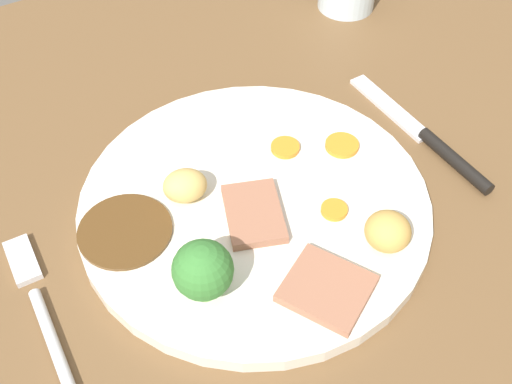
{
  "coord_description": "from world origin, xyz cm",
  "views": [
    {
      "loc": [
        -17.34,
        -29.4,
        45.14
      ],
      "look_at": [
        0.08,
        -0.11,
        6.0
      ],
      "focal_mm": 44.23,
      "sensor_mm": 36.0,
      "label": 1
    }
  ],
  "objects_px": {
    "roast_potato_left": "(388,231)",
    "roast_potato_right": "(185,186)",
    "broccoli_floret": "(203,271)",
    "fork": "(40,306)",
    "carrot_coin_front": "(342,145)",
    "knife": "(430,140)",
    "carrot_coin_side": "(334,210)",
    "carrot_coin_back": "(285,147)",
    "dinner_plate": "(256,205)",
    "meat_slice_main": "(323,291)",
    "meat_slice_under": "(254,213)"
  },
  "relations": [
    {
      "from": "roast_potato_right",
      "to": "knife",
      "type": "bearing_deg",
      "value": -11.23
    },
    {
      "from": "meat_slice_main",
      "to": "carrot_coin_back",
      "type": "bearing_deg",
      "value": 67.89
    },
    {
      "from": "carrot_coin_side",
      "to": "broccoli_floret",
      "type": "bearing_deg",
      "value": -173.43
    },
    {
      "from": "carrot_coin_back",
      "to": "meat_slice_main",
      "type": "bearing_deg",
      "value": -112.11
    },
    {
      "from": "carrot_coin_side",
      "to": "knife",
      "type": "height_order",
      "value": "carrot_coin_side"
    },
    {
      "from": "broccoli_floret",
      "to": "fork",
      "type": "relative_size",
      "value": 0.34
    },
    {
      "from": "meat_slice_under",
      "to": "carrot_coin_side",
      "type": "height_order",
      "value": "meat_slice_under"
    },
    {
      "from": "dinner_plate",
      "to": "roast_potato_right",
      "type": "xyz_separation_m",
      "value": [
        -0.05,
        0.03,
        0.02
      ]
    },
    {
      "from": "knife",
      "to": "meat_slice_under",
      "type": "bearing_deg",
      "value": 89.26
    },
    {
      "from": "meat_slice_under",
      "to": "broccoli_floret",
      "type": "bearing_deg",
      "value": -147.19
    },
    {
      "from": "dinner_plate",
      "to": "meat_slice_main",
      "type": "relative_size",
      "value": 4.88
    },
    {
      "from": "roast_potato_left",
      "to": "roast_potato_right",
      "type": "bearing_deg",
      "value": 132.44
    },
    {
      "from": "carrot_coin_side",
      "to": "knife",
      "type": "xyz_separation_m",
      "value": [
        0.13,
        0.03,
        -0.01
      ]
    },
    {
      "from": "carrot_coin_front",
      "to": "fork",
      "type": "relative_size",
      "value": 0.2
    },
    {
      "from": "carrot_coin_front",
      "to": "carrot_coin_back",
      "type": "distance_m",
      "value": 0.05
    },
    {
      "from": "roast_potato_left",
      "to": "carrot_coin_side",
      "type": "distance_m",
      "value": 0.05
    },
    {
      "from": "dinner_plate",
      "to": "carrot_coin_front",
      "type": "height_order",
      "value": "carrot_coin_front"
    },
    {
      "from": "carrot_coin_side",
      "to": "broccoli_floret",
      "type": "distance_m",
      "value": 0.13
    },
    {
      "from": "dinner_plate",
      "to": "carrot_coin_side",
      "type": "distance_m",
      "value": 0.07
    },
    {
      "from": "carrot_coin_front",
      "to": "knife",
      "type": "distance_m",
      "value": 0.09
    },
    {
      "from": "broccoli_floret",
      "to": "knife",
      "type": "bearing_deg",
      "value": 9.96
    },
    {
      "from": "knife",
      "to": "roast_potato_right",
      "type": "bearing_deg",
      "value": 77.47
    },
    {
      "from": "carrot_coin_front",
      "to": "roast_potato_right",
      "type": "bearing_deg",
      "value": 172.77
    },
    {
      "from": "carrot_coin_front",
      "to": "meat_slice_main",
      "type": "bearing_deg",
      "value": -131.13
    },
    {
      "from": "roast_potato_left",
      "to": "carrot_coin_front",
      "type": "relative_size",
      "value": 1.2
    },
    {
      "from": "carrot_coin_side",
      "to": "carrot_coin_back",
      "type": "bearing_deg",
      "value": 87.04
    },
    {
      "from": "meat_slice_main",
      "to": "carrot_coin_front",
      "type": "relative_size",
      "value": 2.0
    },
    {
      "from": "carrot_coin_front",
      "to": "broccoli_floret",
      "type": "height_order",
      "value": "broccoli_floret"
    },
    {
      "from": "meat_slice_under",
      "to": "roast_potato_right",
      "type": "distance_m",
      "value": 0.06
    },
    {
      "from": "meat_slice_under",
      "to": "roast_potato_left",
      "type": "distance_m",
      "value": 0.11
    },
    {
      "from": "roast_potato_left",
      "to": "carrot_coin_back",
      "type": "bearing_deg",
      "value": 95.06
    },
    {
      "from": "roast_potato_right",
      "to": "knife",
      "type": "xyz_separation_m",
      "value": [
        0.23,
        -0.05,
        -0.02
      ]
    },
    {
      "from": "broccoli_floret",
      "to": "fork",
      "type": "bearing_deg",
      "value": 152.04
    },
    {
      "from": "roast_potato_left",
      "to": "dinner_plate",
      "type": "bearing_deg",
      "value": 125.43
    },
    {
      "from": "meat_slice_under",
      "to": "roast_potato_left",
      "type": "bearing_deg",
      "value": -45.38
    },
    {
      "from": "carrot_coin_side",
      "to": "roast_potato_right",
      "type": "bearing_deg",
      "value": 141.85
    },
    {
      "from": "roast_potato_right",
      "to": "fork",
      "type": "xyz_separation_m",
      "value": [
        -0.14,
        -0.03,
        -0.02
      ]
    },
    {
      "from": "meat_slice_under",
      "to": "carrot_coin_back",
      "type": "height_order",
      "value": "meat_slice_under"
    },
    {
      "from": "roast_potato_right",
      "to": "meat_slice_main",
      "type": "bearing_deg",
      "value": -72.12
    },
    {
      "from": "dinner_plate",
      "to": "meat_slice_main",
      "type": "xyz_separation_m",
      "value": [
        -0.0,
        -0.1,
        0.01
      ]
    },
    {
      "from": "meat_slice_main",
      "to": "roast_potato_left",
      "type": "relative_size",
      "value": 1.66
    },
    {
      "from": "dinner_plate",
      "to": "fork",
      "type": "distance_m",
      "value": 0.19
    },
    {
      "from": "knife",
      "to": "carrot_coin_back",
      "type": "bearing_deg",
      "value": 67.1
    },
    {
      "from": "fork",
      "to": "knife",
      "type": "distance_m",
      "value": 0.37
    },
    {
      "from": "carrot_coin_back",
      "to": "broccoli_floret",
      "type": "bearing_deg",
      "value": -143.81
    },
    {
      "from": "dinner_plate",
      "to": "meat_slice_under",
      "type": "height_order",
      "value": "meat_slice_under"
    },
    {
      "from": "meat_slice_under",
      "to": "meat_slice_main",
      "type": "bearing_deg",
      "value": -86.03
    },
    {
      "from": "carrot_coin_front",
      "to": "carrot_coin_side",
      "type": "xyz_separation_m",
      "value": [
        -0.05,
        -0.06,
        -0.0
      ]
    },
    {
      "from": "dinner_plate",
      "to": "roast_potato_right",
      "type": "bearing_deg",
      "value": 145.83
    },
    {
      "from": "meat_slice_main",
      "to": "roast_potato_left",
      "type": "distance_m",
      "value": 0.07
    }
  ]
}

